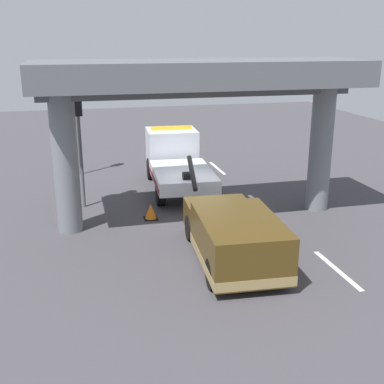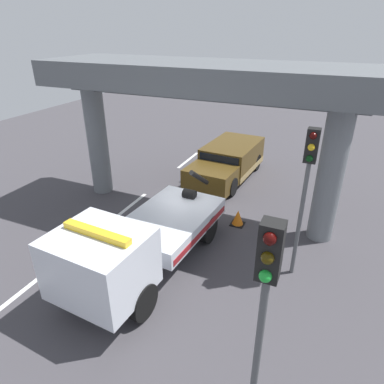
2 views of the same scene
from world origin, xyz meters
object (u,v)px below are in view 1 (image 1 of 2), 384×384
at_px(towed_van_green, 234,237).
at_px(traffic_light_near, 79,125).
at_px(tow_truck_white, 176,159).
at_px(traffic_cone_orange, 151,212).
at_px(traffic_light_far, 76,107).

xyz_separation_m(towed_van_green, traffic_light_near, (6.21, 4.16, 2.51)).
bearing_deg(towed_van_green, tow_truck_white, -0.39).
relative_size(towed_van_green, traffic_light_near, 1.18).
distance_m(traffic_light_near, traffic_cone_orange, 4.32).
distance_m(tow_truck_white, traffic_cone_orange, 4.61).
bearing_deg(tow_truck_white, traffic_light_far, 55.29).
relative_size(tow_truck_white, traffic_light_far, 1.60).
bearing_deg(traffic_cone_orange, traffic_light_near, 49.09).
height_order(towed_van_green, traffic_cone_orange, towed_van_green).
bearing_deg(traffic_light_far, traffic_cone_orange, -161.56).
height_order(towed_van_green, traffic_light_near, traffic_light_near).
distance_m(tow_truck_white, traffic_light_far, 5.54).
bearing_deg(tow_truck_white, towed_van_green, 179.61).
height_order(traffic_light_near, traffic_light_far, traffic_light_far).
bearing_deg(traffic_light_near, traffic_cone_orange, -130.91).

